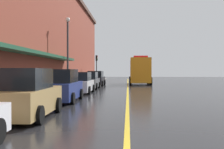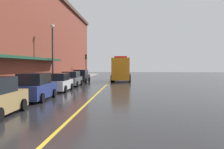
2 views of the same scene
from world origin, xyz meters
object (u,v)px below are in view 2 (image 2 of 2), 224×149
object	(u,v)px
parked_car_5	(81,76)
utility_truck	(121,69)
traffic_light_near	(86,61)
street_lamp_left	(53,48)
parked_car_2	(35,87)
parked_car_3	(59,83)
parking_meter_1	(39,81)
parked_car_4	(71,79)

from	to	relation	value
parked_car_5	utility_truck	size ratio (longest dim) A/B	0.55
traffic_light_near	street_lamp_left	bearing A→B (deg)	-91.98
street_lamp_left	parked_car_5	bearing A→B (deg)	73.03
parked_car_2	parked_car_3	world-z (taller)	parked_car_2
parked_car_5	parking_meter_1	world-z (taller)	parked_car_5
parked_car_3	parked_car_5	world-z (taller)	parked_car_5
parked_car_2	parked_car_4	world-z (taller)	parked_car_2
parked_car_2	street_lamp_left	xyz separation A→B (m)	(-2.08, 11.05, 3.53)
parking_meter_1	parked_car_4	bearing A→B (deg)	78.30
parked_car_3	parked_car_4	bearing A→B (deg)	0.21
parked_car_5	traffic_light_near	bearing A→B (deg)	7.48
parked_car_2	traffic_light_near	distance (m)	30.32
parked_car_5	parked_car_2	bearing A→B (deg)	-178.54
parked_car_3	street_lamp_left	world-z (taller)	street_lamp_left
parked_car_3	utility_truck	size ratio (longest dim) A/B	0.56
parked_car_3	street_lamp_left	bearing A→B (deg)	21.76
parked_car_3	street_lamp_left	size ratio (longest dim) A/B	0.61
parked_car_4	street_lamp_left	distance (m)	4.18
parked_car_2	parked_car_4	distance (m)	11.64
parked_car_5	utility_truck	xyz separation A→B (m)	(5.55, 3.91, 0.93)
street_lamp_left	parked_car_3	bearing A→B (deg)	-67.83
parked_car_2	parked_car_4	xyz separation A→B (m)	(-0.06, 11.64, -0.08)
parked_car_4	parking_meter_1	world-z (taller)	parked_car_4
parked_car_3	parked_car_4	size ratio (longest dim) A/B	0.98
traffic_light_near	parked_car_4	bearing A→B (deg)	-85.80
parked_car_3	utility_truck	xyz separation A→B (m)	(5.49, 15.66, 0.97)
parked_car_4	utility_truck	xyz separation A→B (m)	(5.55, 9.94, 0.97)
parked_car_4	traffic_light_near	bearing A→B (deg)	3.90
utility_truck	parked_car_5	bearing A→B (deg)	-54.70
parked_car_2	parking_meter_1	size ratio (longest dim) A/B	3.51
street_lamp_left	traffic_light_near	world-z (taller)	street_lamp_left
parked_car_2	street_lamp_left	bearing A→B (deg)	9.67
parked_car_4	street_lamp_left	bearing A→B (deg)	106.09
street_lamp_left	traffic_light_near	xyz separation A→B (m)	(0.66, 19.15, -1.24)
parked_car_3	utility_truck	bearing A→B (deg)	-19.73
parking_meter_1	utility_truck	bearing A→B (deg)	67.48
parked_car_5	street_lamp_left	bearing A→B (deg)	164.30
parked_car_3	parked_car_5	size ratio (longest dim) A/B	1.02
utility_truck	parking_meter_1	size ratio (longest dim) A/B	5.76
parking_meter_1	traffic_light_near	bearing A→B (deg)	89.86
parked_car_2	utility_truck	distance (m)	22.29
parked_car_4	parked_car_3	bearing A→B (deg)	-179.68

